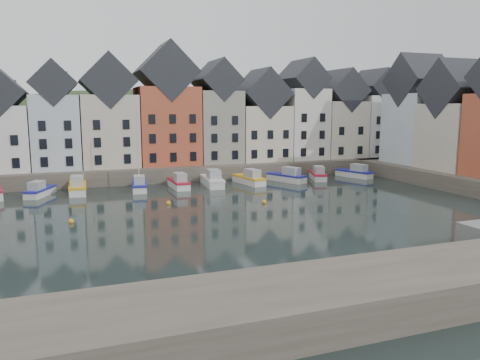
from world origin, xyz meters
TOP-DOWN VIEW (x-y plane):
  - ground at (0.00, 0.00)m, footprint 260.00×260.00m
  - far_quay at (0.00, 30.00)m, footprint 90.00×16.00m
  - near_wall at (-10.00, -22.00)m, footprint 50.00×6.00m
  - hillside at (0.02, 56.00)m, footprint 153.60×70.40m
  - far_terrace at (3.21, 28.00)m, footprint 72.37×8.16m
  - right_terrace at (36.00, 8.07)m, footprint 8.30×24.25m
  - mooring_buoys at (-4.00, 5.33)m, footprint 20.50×5.50m
  - boat_b at (-17.37, 17.94)m, footprint 3.62×5.62m
  - boat_c at (-13.09, 18.40)m, footprint 2.20×6.51m
  - boat_d at (-5.72, 17.68)m, footprint 2.45×5.87m
  - boat_e at (-0.62, 17.78)m, footprint 1.90×5.92m
  - boat_f at (3.92, 17.68)m, footprint 2.60×6.80m
  - boat_g at (9.17, 17.51)m, footprint 2.97×6.32m
  - boat_h at (14.94, 17.56)m, footprint 4.15×6.36m
  - boat_i at (20.01, 17.91)m, footprint 3.67×6.10m
  - boat_j at (26.34, 17.87)m, footprint 3.58×6.09m

SIDE VIEW (x-z plane):
  - hillside at x=0.02m, z-range -49.96..14.04m
  - ground at x=0.00m, z-range 0.00..0.00m
  - mooring_buoys at x=-4.00m, z-range -0.10..0.40m
  - boat_b at x=-17.37m, z-range -0.42..1.65m
  - boat_j at x=26.34m, z-range -0.45..1.78m
  - boat_i at x=20.01m, z-range -0.45..1.79m
  - boat_e at x=-0.62m, z-range -0.46..1.81m
  - boat_g at x=9.17m, z-range -0.47..1.86m
  - boat_h at x=14.94m, z-range -0.47..1.87m
  - boat_d at x=-5.72m, z-range -4.74..6.15m
  - boat_c at x=-13.09m, z-range -0.50..1.98m
  - boat_f at x=3.92m, z-range -0.52..2.04m
  - far_quay at x=0.00m, z-range 0.00..2.00m
  - near_wall at x=-10.00m, z-range 0.00..2.00m
  - far_terrace at x=3.21m, z-range -0.01..17.76m
  - right_terrace at x=36.00m, z-range 0.73..17.10m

